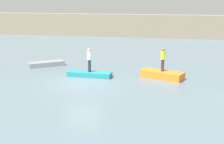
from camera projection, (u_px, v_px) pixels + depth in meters
name	position (u px, v px, depth m)	size (l,w,h in m)	color
ground_plane	(83.00, 84.00, 22.37)	(120.00, 120.00, 0.00)	slate
embankment_wall	(129.00, 26.00, 45.12)	(80.00, 1.20, 3.12)	gray
rowboat_grey	(46.00, 64.00, 27.59)	(2.96, 0.90, 0.39)	gray
rowboat_teal	(90.00, 74.00, 24.22)	(3.27, 0.93, 0.37)	teal
rowboat_orange	(162.00, 75.00, 23.70)	(3.06, 1.14, 0.54)	orange
person_white_shirt	(89.00, 59.00, 23.94)	(0.32, 0.32, 1.78)	#232838
person_hiviz_shirt	(163.00, 58.00, 23.40)	(0.32, 0.32, 1.72)	#38332D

